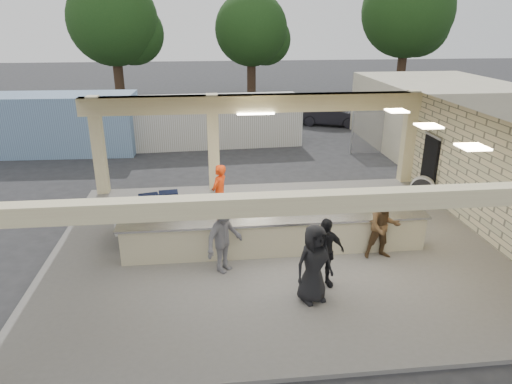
{
  "coord_description": "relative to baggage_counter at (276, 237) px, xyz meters",
  "views": [
    {
      "loc": [
        -1.71,
        -11.18,
        5.98
      ],
      "look_at": [
        -0.38,
        1.0,
        1.31
      ],
      "focal_mm": 32.0,
      "sensor_mm": 36.0,
      "label": 1
    }
  ],
  "objects": [
    {
      "name": "ground",
      "position": [
        0.0,
        0.5,
        -0.59
      ],
      "size": [
        120.0,
        120.0,
        0.0
      ],
      "primitive_type": "plane",
      "color": "#27282A",
      "rests_on": "ground"
    },
    {
      "name": "pavilion",
      "position": [
        0.21,
        1.16,
        0.76
      ],
      "size": [
        12.01,
        10.0,
        3.55
      ],
      "color": "slate",
      "rests_on": "ground"
    },
    {
      "name": "baggage_counter",
      "position": [
        0.0,
        0.0,
        0.0
      ],
      "size": [
        8.2,
        0.58,
        0.98
      ],
      "color": "beige",
      "rests_on": "pavilion"
    },
    {
      "name": "luggage_cart",
      "position": [
        -3.27,
        1.32,
        0.23
      ],
      "size": [
        2.46,
        1.73,
        1.33
      ],
      "rotation": [
        0.0,
        0.0,
        0.15
      ],
      "color": "silver",
      "rests_on": "pavilion"
    },
    {
      "name": "drum_fan",
      "position": [
        5.5,
        3.14,
        -0.01
      ],
      "size": [
        0.81,
        0.67,
        0.89
      ],
      "rotation": [
        0.0,
        0.0,
        -0.59
      ],
      "color": "silver",
      "rests_on": "pavilion"
    },
    {
      "name": "baggage_handler",
      "position": [
        -1.41,
        2.27,
        0.42
      ],
      "size": [
        0.67,
        0.75,
        1.82
      ],
      "primitive_type": "imported",
      "rotation": [
        0.0,
        0.0,
        4.13
      ],
      "color": "#F53B0C",
      "rests_on": "pavilion"
    },
    {
      "name": "passenger_a",
      "position": [
        2.7,
        -0.5,
        0.4
      ],
      "size": [
        0.87,
        0.4,
        1.77
      ],
      "primitive_type": "imported",
      "rotation": [
        0.0,
        0.0,
        -0.03
      ],
      "color": "brown",
      "rests_on": "pavilion"
    },
    {
      "name": "passenger_b",
      "position": [
        0.85,
        -1.64,
        0.37
      ],
      "size": [
        1.05,
        0.56,
        1.71
      ],
      "primitive_type": "imported",
      "rotation": [
        0.0,
        0.0,
        0.2
      ],
      "color": "black",
      "rests_on": "pavilion"
    },
    {
      "name": "passenger_c",
      "position": [
        -1.39,
        -0.73,
        0.46
      ],
      "size": [
        1.14,
        1.19,
        1.89
      ],
      "primitive_type": "imported",
      "rotation": [
        0.0,
        0.0,
        0.83
      ],
      "color": "#56555A",
      "rests_on": "pavilion"
    },
    {
      "name": "passenger_d",
      "position": [
        0.48,
        -2.2,
        0.42
      ],
      "size": [
        0.95,
        0.62,
        1.81
      ],
      "primitive_type": "imported",
      "rotation": [
        0.0,
        0.0,
        0.32
      ],
      "color": "black",
      "rests_on": "pavilion"
    },
    {
      "name": "car_white_a",
      "position": [
        9.42,
        13.79,
        0.13
      ],
      "size": [
        5.35,
        3.19,
        1.43
      ],
      "primitive_type": "imported",
      "rotation": [
        0.0,
        0.0,
        1.74
      ],
      "color": "white",
      "rests_on": "ground"
    },
    {
      "name": "car_white_b",
      "position": [
        11.6,
        13.26,
        0.2
      ],
      "size": [
        5.31,
        3.4,
        1.57
      ],
      "primitive_type": "imported",
      "rotation": [
        0.0,
        0.0,
        1.91
      ],
      "color": "white",
      "rests_on": "ground"
    },
    {
      "name": "car_dark",
      "position": [
        5.63,
        15.54,
        0.05
      ],
      "size": [
        4.05,
        2.6,
        1.27
      ],
      "primitive_type": "imported",
      "rotation": [
        0.0,
        0.0,
        1.21
      ],
      "color": "black",
      "rests_on": "ground"
    },
    {
      "name": "container_white",
      "position": [
        -2.6,
        11.84,
        0.61
      ],
      "size": [
        11.15,
        2.79,
        2.39
      ],
      "primitive_type": "cube",
      "rotation": [
        0.0,
        0.0,
        0.05
      ],
      "color": "silver",
      "rests_on": "ground"
    },
    {
      "name": "container_blue",
      "position": [
        -10.32,
        11.29,
        0.78
      ],
      "size": [
        10.59,
        2.86,
        2.73
      ],
      "primitive_type": "cube",
      "rotation": [
        0.0,
        0.0,
        -0.03
      ],
      "color": "#749ABB",
      "rests_on": "ground"
    },
    {
      "name": "fence",
      "position": [
        11.0,
        9.5,
        0.47
      ],
      "size": [
        12.06,
        0.06,
        2.03
      ],
      "color": "gray",
      "rests_on": "ground"
    },
    {
      "name": "tree_left",
      "position": [
        -7.68,
        24.66,
        5.0
      ],
      "size": [
        6.6,
        6.3,
        9.0
      ],
      "color": "#382619",
      "rests_on": "ground"
    },
    {
      "name": "tree_mid",
      "position": [
        2.32,
        26.66,
        4.38
      ],
      "size": [
        6.0,
        5.6,
        8.0
      ],
      "color": "#382619",
      "rests_on": "ground"
    },
    {
      "name": "tree_right",
      "position": [
        14.32,
        25.66,
        5.63
      ],
      "size": [
        7.2,
        7.0,
        10.0
      ],
      "color": "#382619",
      "rests_on": "ground"
    },
    {
      "name": "adjacent_building",
      "position": [
        9.5,
        10.5,
        1.01
      ],
      "size": [
        6.0,
        8.0,
        3.2
      ],
      "primitive_type": "cube",
      "color": "beige",
      "rests_on": "ground"
    }
  ]
}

